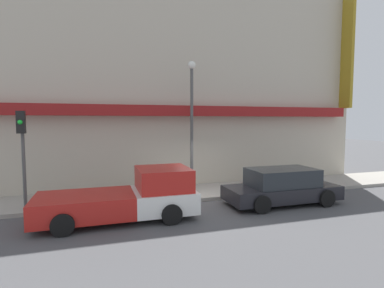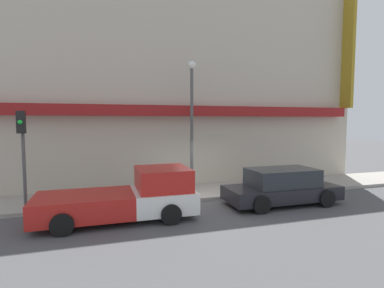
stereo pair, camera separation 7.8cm
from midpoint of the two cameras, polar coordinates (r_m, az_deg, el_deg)
ground_plane at (r=12.88m, az=3.33°, el=-10.85°), size 80.00×80.00×0.00m
sidewalk at (r=14.14m, az=1.30°, el=-9.11°), size 36.00×2.82×0.15m
building at (r=16.61m, az=-1.83°, el=10.65°), size 19.80×3.80×10.57m
pickup_truck at (r=10.75m, az=-11.77°, el=-9.86°), size 5.32×2.31×1.73m
parked_car at (r=12.84m, az=16.89°, el=-7.81°), size 4.66×2.02×1.46m
fire_hydrant at (r=14.48m, az=11.89°, el=-7.21°), size 0.18×0.18×0.68m
street_lamp at (r=13.69m, az=0.12°, el=6.23°), size 0.36×0.36×5.92m
traffic_light at (r=12.35m, az=-29.43°, el=0.32°), size 0.28×0.42×3.59m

